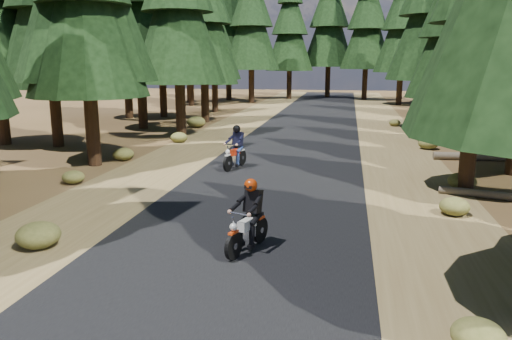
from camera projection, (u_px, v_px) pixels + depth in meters
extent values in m
plane|color=#413017|center=(245.00, 226.00, 12.26)|extent=(120.00, 120.00, 0.00)
cube|color=black|center=(275.00, 180.00, 17.06)|extent=(6.00, 100.00, 0.01)
cube|color=brown|center=(148.00, 174.00, 17.88)|extent=(3.20, 100.00, 0.01)
cube|color=brown|center=(414.00, 186.00, 16.25)|extent=(3.20, 100.00, 0.01)
cylinder|color=black|center=(90.00, 96.00, 18.91)|extent=(0.51, 0.51, 5.34)
cone|color=black|center=(84.00, 4.00, 18.20)|extent=(4.54, 4.54, 6.68)
cylinder|color=black|center=(471.00, 119.00, 15.01)|extent=(0.48, 0.48, 4.52)
cone|color=black|center=(480.00, 22.00, 14.41)|extent=(3.84, 3.84, 5.65)
cylinder|color=black|center=(89.00, 81.00, 19.63)|extent=(0.56, 0.56, 6.43)
cylinder|color=black|center=(54.00, 87.00, 23.18)|extent=(0.52, 0.52, 5.56)
cone|color=black|center=(47.00, 9.00, 22.44)|extent=(4.73, 4.73, 6.95)
cylinder|color=black|center=(180.00, 83.00, 26.12)|extent=(0.53, 0.53, 5.72)
cone|color=black|center=(177.00, 12.00, 25.36)|extent=(4.86, 4.86, 7.15)
cylinder|color=black|center=(445.00, 98.00, 24.06)|extent=(0.48, 0.48, 4.51)
cone|color=black|center=(450.00, 37.00, 23.46)|extent=(3.83, 3.83, 5.64)
cylinder|color=black|center=(141.00, 75.00, 29.50)|extent=(0.55, 0.55, 6.37)
cone|color=black|center=(138.00, 5.00, 28.65)|extent=(5.41, 5.41, 7.96)
cylinder|color=black|center=(508.00, 76.00, 25.86)|extent=(0.56, 0.56, 6.47)
cylinder|color=black|center=(205.00, 79.00, 32.84)|extent=(0.53, 0.53, 5.64)
cone|color=black|center=(203.00, 24.00, 32.09)|extent=(4.79, 4.79, 7.05)
cylinder|color=black|center=(428.00, 80.00, 29.37)|extent=(0.53, 0.53, 5.83)
cone|color=black|center=(432.00, 15.00, 28.59)|extent=(4.95, 4.95, 7.29)
cylinder|color=black|center=(163.00, 79.00, 35.91)|extent=(0.52, 0.52, 5.45)
cone|color=black|center=(161.00, 30.00, 35.19)|extent=(4.63, 4.63, 6.81)
cylinder|color=black|center=(489.00, 87.00, 32.93)|extent=(0.48, 0.48, 4.61)
cone|color=black|center=(494.00, 42.00, 32.31)|extent=(3.92, 3.92, 5.77)
cone|color=black|center=(497.00, 9.00, 31.87)|extent=(3.00, 3.00, 4.15)
cylinder|color=black|center=(215.00, 84.00, 39.61)|extent=(0.48, 0.48, 4.42)
cone|color=black|center=(214.00, 48.00, 39.02)|extent=(3.76, 3.76, 5.52)
cone|color=black|center=(214.00, 22.00, 38.59)|extent=(2.87, 2.87, 3.98)
cylinder|color=black|center=(430.00, 76.00, 37.46)|extent=(0.53, 0.53, 5.76)
cone|color=black|center=(433.00, 26.00, 36.70)|extent=(4.90, 4.90, 7.21)
cylinder|color=black|center=(191.00, 79.00, 45.33)|extent=(0.49, 0.49, 4.75)
cone|color=black|center=(190.00, 46.00, 44.69)|extent=(4.04, 4.04, 5.93)
cone|color=black|center=(189.00, 21.00, 44.24)|extent=(3.09, 3.09, 4.27)
cylinder|color=black|center=(483.00, 76.00, 40.18)|extent=(0.53, 0.53, 5.66)
cone|color=black|center=(488.00, 30.00, 39.42)|extent=(4.81, 4.81, 7.07)
cylinder|color=black|center=(127.00, 73.00, 35.02)|extent=(0.56, 0.56, 6.40)
cone|color=black|center=(124.00, 13.00, 34.16)|extent=(5.44, 5.44, 8.00)
cylinder|color=black|center=(506.00, 76.00, 34.30)|extent=(0.54, 0.54, 6.00)
cone|color=black|center=(512.00, 19.00, 33.50)|extent=(5.10, 5.10, 7.50)
cylinder|color=black|center=(251.00, 69.00, 48.37)|extent=(0.56, 0.56, 6.40)
cone|color=black|center=(251.00, 27.00, 47.51)|extent=(5.44, 5.44, 8.00)
cylinder|color=black|center=(400.00, 72.00, 45.93)|extent=(0.54, 0.54, 6.00)
cone|color=black|center=(403.00, 30.00, 45.13)|extent=(5.10, 5.10, 7.50)
cylinder|color=black|center=(229.00, 67.00, 51.74)|extent=(0.57, 0.57, 6.80)
cone|color=black|center=(228.00, 24.00, 50.83)|extent=(5.78, 5.78, 8.50)
cylinder|color=black|center=(430.00, 69.00, 48.24)|extent=(0.56, 0.56, 6.40)
cone|color=black|center=(433.00, 27.00, 47.38)|extent=(5.44, 5.44, 8.00)
cylinder|color=black|center=(289.00, 71.00, 53.64)|extent=(0.54, 0.54, 6.00)
cone|color=black|center=(290.00, 34.00, 52.84)|extent=(5.10, 5.10, 7.50)
cone|color=black|center=(290.00, 8.00, 52.27)|extent=(3.90, 3.90, 5.40)
cylinder|color=black|center=(365.00, 69.00, 52.18)|extent=(0.56, 0.56, 6.40)
cone|color=black|center=(367.00, 29.00, 51.33)|extent=(5.44, 5.44, 8.00)
cone|color=black|center=(368.00, 0.00, 50.71)|extent=(4.16, 4.16, 5.76)
cylinder|color=black|center=(328.00, 66.00, 55.73)|extent=(0.57, 0.57, 6.80)
cone|color=black|center=(329.00, 27.00, 54.82)|extent=(5.78, 5.78, 8.50)
cylinder|color=black|center=(189.00, 74.00, 48.55)|extent=(0.52, 0.52, 5.60)
cone|color=black|center=(188.00, 36.00, 47.81)|extent=(4.76, 4.76, 7.00)
cone|color=black|center=(187.00, 9.00, 47.27)|extent=(3.64, 3.64, 5.04)
cylinder|color=black|center=(472.00, 73.00, 43.90)|extent=(0.54, 0.54, 6.00)
cone|color=black|center=(476.00, 28.00, 43.10)|extent=(5.10, 5.10, 7.50)
cylinder|color=#4C4233|center=(507.00, 157.00, 20.23)|extent=(5.76, 0.58, 0.32)
ellipsoid|color=#474C1E|center=(478.00, 336.00, 6.96)|extent=(0.74, 0.74, 0.45)
ellipsoid|color=#474C1E|center=(454.00, 206.00, 13.13)|extent=(0.78, 0.78, 0.47)
ellipsoid|color=#474C1E|center=(196.00, 122.00, 30.49)|extent=(1.13, 1.13, 0.68)
ellipsoid|color=#474C1E|center=(179.00, 137.00, 24.90)|extent=(0.85, 0.85, 0.51)
ellipsoid|color=#474C1E|center=(38.00, 235.00, 10.82)|extent=(0.95, 0.95, 0.57)
ellipsoid|color=#474C1E|center=(395.00, 123.00, 31.15)|extent=(0.71, 0.71, 0.43)
ellipsoid|color=#474C1E|center=(462.00, 181.00, 15.78)|extent=(0.88, 0.88, 0.53)
ellipsoid|color=#474C1E|center=(428.00, 143.00, 22.97)|extent=(0.91, 0.91, 0.54)
ellipsoid|color=#474C1E|center=(123.00, 154.00, 20.40)|extent=(0.86, 0.86, 0.52)
ellipsoid|color=#474C1E|center=(73.00, 177.00, 16.52)|extent=(0.73, 0.73, 0.44)
cube|color=black|center=(247.00, 204.00, 10.46)|extent=(0.40, 0.31, 0.50)
sphere|color=#A42C06|center=(247.00, 187.00, 10.38)|extent=(0.35, 0.35, 0.28)
cube|color=black|center=(235.00, 140.00, 18.64)|extent=(0.41, 0.30, 0.53)
sphere|color=black|center=(235.00, 129.00, 18.56)|extent=(0.35, 0.35, 0.29)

